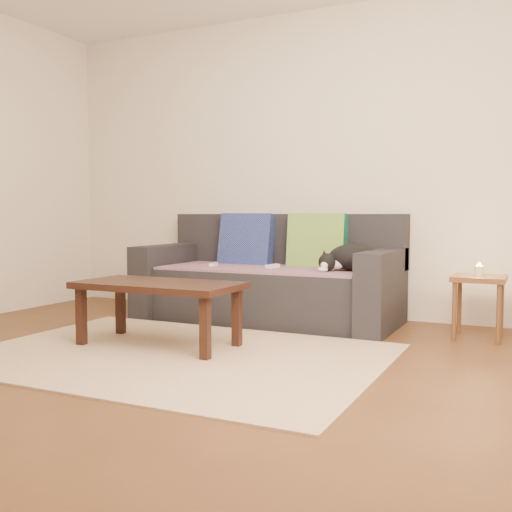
# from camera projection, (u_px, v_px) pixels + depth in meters

# --- Properties ---
(ground) EXTENTS (4.50, 4.50, 0.00)m
(ground) POSITION_uv_depth(u_px,v_px,m) (161.00, 361.00, 3.53)
(ground) COLOR brown
(ground) RESTS_ON ground
(back_wall) EXTENTS (4.50, 0.04, 2.60)m
(back_wall) POSITION_uv_depth(u_px,v_px,m) (290.00, 165.00, 5.24)
(back_wall) COLOR beige
(back_wall) RESTS_ON ground
(sofa) EXTENTS (2.10, 0.94, 0.87)m
(sofa) POSITION_uv_depth(u_px,v_px,m) (270.00, 282.00, 4.92)
(sofa) COLOR #232328
(sofa) RESTS_ON ground
(throw_blanket) EXTENTS (1.66, 0.74, 0.02)m
(throw_blanket) POSITION_uv_depth(u_px,v_px,m) (265.00, 268.00, 4.83)
(throw_blanket) COLOR #3E284B
(throw_blanket) RESTS_ON sofa
(cushion_navy) EXTENTS (0.48, 0.21, 0.49)m
(cushion_navy) POSITION_uv_depth(u_px,v_px,m) (246.00, 242.00, 5.18)
(cushion_navy) COLOR #131652
(cushion_navy) RESTS_ON throw_blanket
(cushion_green) EXTENTS (0.49, 0.17, 0.50)m
(cushion_green) POSITION_uv_depth(u_px,v_px,m) (317.00, 243.00, 4.90)
(cushion_green) COLOR #0D5643
(cushion_green) RESTS_ON throw_blanket
(cat) EXTENTS (0.47, 0.36, 0.20)m
(cat) POSITION_uv_depth(u_px,v_px,m) (351.00, 258.00, 4.52)
(cat) COLOR black
(cat) RESTS_ON throw_blanket
(wii_remote_a) EXTENTS (0.07, 0.15, 0.03)m
(wii_remote_a) POSITION_uv_depth(u_px,v_px,m) (214.00, 265.00, 4.90)
(wii_remote_a) COLOR white
(wii_remote_a) RESTS_ON throw_blanket
(wii_remote_b) EXTENTS (0.07, 0.15, 0.03)m
(wii_remote_b) POSITION_uv_depth(u_px,v_px,m) (273.00, 266.00, 4.75)
(wii_remote_b) COLOR white
(wii_remote_b) RESTS_ON throw_blanket
(side_table) EXTENTS (0.35, 0.35, 0.44)m
(side_table) POSITION_uv_depth(u_px,v_px,m) (479.00, 287.00, 4.14)
(side_table) COLOR brown
(side_table) RESTS_ON ground
(candle) EXTENTS (0.06, 0.06, 0.09)m
(candle) POSITION_uv_depth(u_px,v_px,m) (479.00, 271.00, 4.13)
(candle) COLOR beige
(candle) RESTS_ON side_table
(rug) EXTENTS (2.50, 1.80, 0.01)m
(rug) POSITION_uv_depth(u_px,v_px,m) (175.00, 355.00, 3.66)
(rug) COLOR tan
(rug) RESTS_ON ground
(coffee_table) EXTENTS (1.07, 0.53, 0.43)m
(coffee_table) POSITION_uv_depth(u_px,v_px,m) (158.00, 290.00, 3.89)
(coffee_table) COLOR black
(coffee_table) RESTS_ON rug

